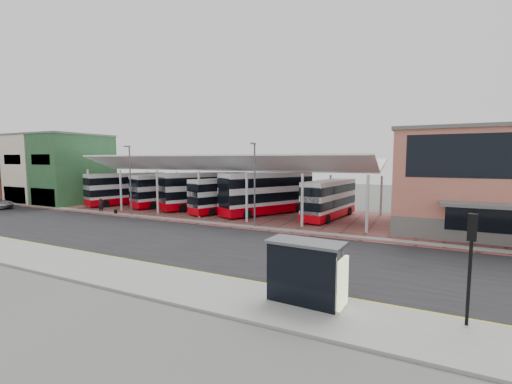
# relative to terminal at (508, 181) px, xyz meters

# --- Properties ---
(ground) EXTENTS (140.00, 140.00, 0.00)m
(ground) POSITION_rel_terminal_xyz_m (-23.00, -13.92, -4.66)
(ground) COLOR #4F524C
(road) EXTENTS (120.00, 14.00, 0.02)m
(road) POSITION_rel_terminal_xyz_m (-23.00, -14.92, -4.65)
(road) COLOR black
(road) RESTS_ON ground
(forecourt) EXTENTS (72.00, 16.00, 0.06)m
(forecourt) POSITION_rel_terminal_xyz_m (-21.00, -0.92, -4.63)
(forecourt) COLOR brown
(forecourt) RESTS_ON ground
(sidewalk) EXTENTS (120.00, 4.00, 0.14)m
(sidewalk) POSITION_rel_terminal_xyz_m (-23.00, -22.92, -4.59)
(sidewalk) COLOR gray
(sidewalk) RESTS_ON ground
(north_kerb) EXTENTS (120.00, 0.80, 0.14)m
(north_kerb) POSITION_rel_terminal_xyz_m (-23.00, -7.72, -4.59)
(north_kerb) COLOR gray
(north_kerb) RESTS_ON ground
(yellow_line_near) EXTENTS (120.00, 0.12, 0.01)m
(yellow_line_near) POSITION_rel_terminal_xyz_m (-23.00, -20.92, -4.63)
(yellow_line_near) COLOR #CCC809
(yellow_line_near) RESTS_ON road
(yellow_line_far) EXTENTS (120.00, 0.12, 0.01)m
(yellow_line_far) POSITION_rel_terminal_xyz_m (-23.00, -20.62, -4.63)
(yellow_line_far) COLOR #CCC809
(yellow_line_far) RESTS_ON road
(canopy) EXTENTS (37.00, 11.63, 7.07)m
(canopy) POSITION_rel_terminal_xyz_m (-29.00, 0.01, 1.14)
(canopy) COLOR silver
(canopy) RESTS_ON ground
(terminal) EXTENTS (18.40, 14.40, 9.25)m
(terminal) POSITION_rel_terminal_xyz_m (0.00, 0.00, 0.00)
(terminal) COLOR #5F5D59
(terminal) RESTS_ON ground
(shop_green) EXTENTS (6.40, 10.20, 10.22)m
(shop_green) POSITION_rel_terminal_xyz_m (-53.00, -2.95, 0.46)
(shop_green) COLOR #2F5E34
(shop_green) RESTS_ON ground
(shop_cream) EXTENTS (6.40, 10.20, 10.22)m
(shop_cream) POSITION_rel_terminal_xyz_m (-59.50, -2.95, 0.46)
(shop_cream) COLOR beige
(shop_cream) RESTS_ON ground
(shop_brick) EXTENTS (6.40, 10.20, 10.22)m
(shop_brick) POSITION_rel_terminal_xyz_m (-66.00, -2.95, 0.46)
(shop_brick) COLOR brown
(shop_brick) RESTS_ON ground
(shop_ochre) EXTENTS (6.40, 10.20, 10.22)m
(shop_ochre) POSITION_rel_terminal_xyz_m (-72.50, -2.95, 0.46)
(shop_ochre) COLOR tan
(shop_ochre) RESTS_ON ground
(lamp_west) EXTENTS (0.16, 0.90, 8.07)m
(lamp_west) POSITION_rel_terminal_xyz_m (-37.00, -7.65, -0.30)
(lamp_west) COLOR #505258
(lamp_west) RESTS_ON ground
(lamp_east) EXTENTS (0.16, 0.90, 8.07)m
(lamp_east) POSITION_rel_terminal_xyz_m (-21.00, -7.65, -0.30)
(lamp_east) COLOR #505258
(lamp_east) RESTS_ON ground
(bus_0) EXTENTS (5.90, 11.11, 4.49)m
(bus_0) POSITION_rel_terminal_xyz_m (-45.20, -0.64, -2.37)
(bus_0) COLOR silver
(bus_0) RESTS_ON forecourt
(bus_1) EXTENTS (5.43, 10.97, 4.41)m
(bus_1) POSITION_rel_terminal_xyz_m (-38.23, 0.58, -2.41)
(bus_1) COLOR silver
(bus_1) RESTS_ON forecourt
(bus_2) EXTENTS (8.01, 11.35, 4.76)m
(bus_2) POSITION_rel_terminal_xyz_m (-32.38, 0.61, -2.24)
(bus_2) COLOR silver
(bus_2) RESTS_ON forecourt
(bus_3) EXTENTS (5.77, 10.28, 4.17)m
(bus_3) POSITION_rel_terminal_xyz_m (-28.20, -0.59, -2.53)
(bus_3) COLOR silver
(bus_3) RESTS_ON forecourt
(bus_4) EXTENTS (8.15, 11.85, 4.94)m
(bus_4) POSITION_rel_terminal_xyz_m (-23.17, 0.17, -2.14)
(bus_4) COLOR silver
(bus_4) RESTS_ON forecourt
(bus_5) EXTENTS (3.78, 10.39, 4.18)m
(bus_5) POSITION_rel_terminal_xyz_m (-15.84, 0.54, -2.52)
(bus_5) COLOR silver
(bus_5) RESTS_ON forecourt
(pedestrian) EXTENTS (0.55, 0.71, 1.72)m
(pedestrian) POSITION_rel_terminal_xyz_m (-41.70, -7.86, -3.74)
(pedestrian) COLOR black
(pedestrian) RESTS_ON forecourt
(suitcase) EXTENTS (0.31, 0.22, 0.53)m
(suitcase) POSITION_rel_terminal_xyz_m (-39.22, -7.92, -4.33)
(suitcase) COLOR black
(suitcase) RESTS_ON forecourt
(bus_shelter) EXTENTS (3.57, 1.81, 2.78)m
(bus_shelter) POSITION_rel_terminal_xyz_m (-10.98, -22.46, -2.79)
(bus_shelter) COLOR black
(bus_shelter) RESTS_ON sidewalk
(traffic_signal_west) EXTENTS (0.35, 0.30, 4.37)m
(traffic_signal_west) POSITION_rel_terminal_xyz_m (-4.92, -21.52, -1.60)
(traffic_signal_west) COLOR black
(traffic_signal_west) RESTS_ON sidewalk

